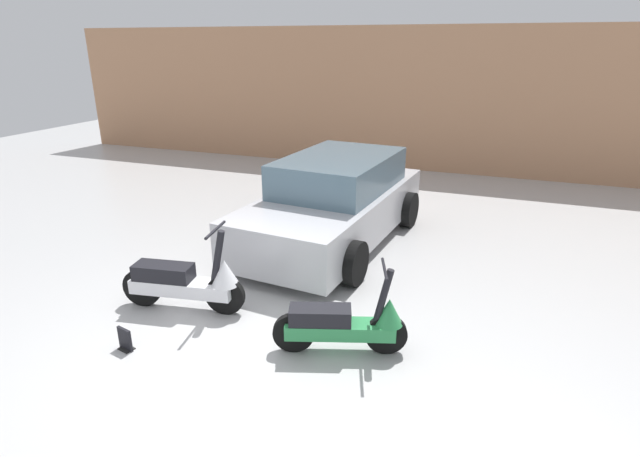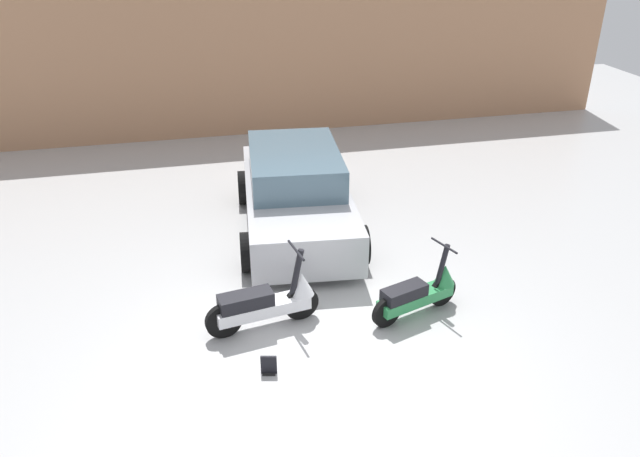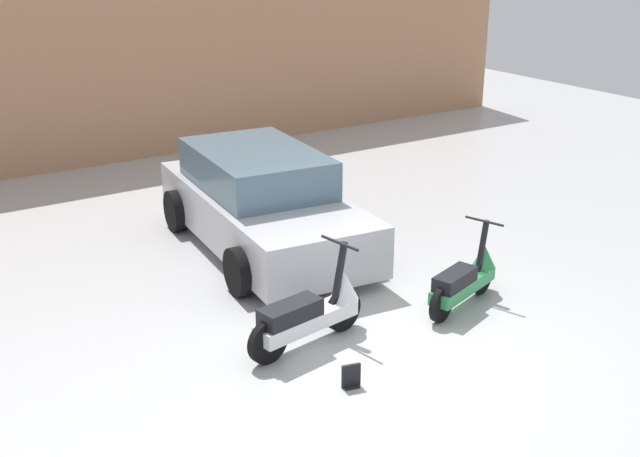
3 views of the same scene
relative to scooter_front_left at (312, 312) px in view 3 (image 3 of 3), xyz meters
name	(u,v)px [view 3 (image 3 of 3)]	position (x,y,z in m)	size (l,w,h in m)	color
ground_plane	(393,346)	(0.73, -0.55, -0.40)	(28.00, 28.00, 0.00)	#B2B2B2
wall_back	(110,72)	(0.73, 8.38, 1.39)	(19.60, 0.12, 3.57)	tan
scooter_front_left	(312,312)	(0.00, 0.00, 0.00)	(1.60, 0.62, 1.12)	black
scooter_front_right	(466,278)	(2.12, -0.19, -0.04)	(1.40, 0.71, 1.01)	black
car_rear_left	(262,203)	(0.96, 2.84, 0.28)	(2.34, 4.34, 1.42)	#B7B7BC
placard_near_left_scooter	(351,377)	(-0.15, -0.99, -0.28)	(0.20, 0.15, 0.26)	black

